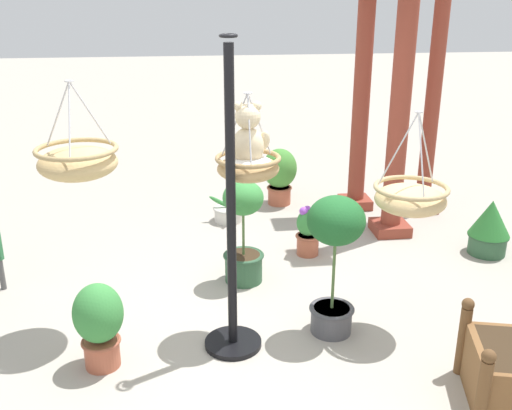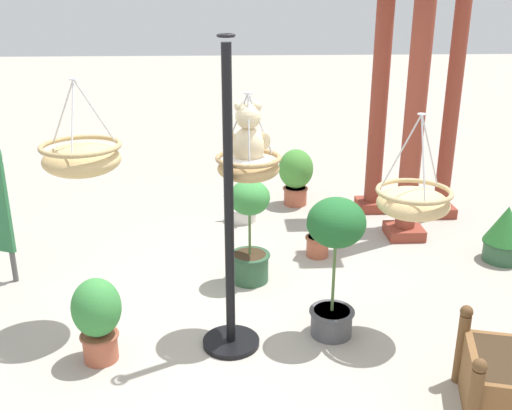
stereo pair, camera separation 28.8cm
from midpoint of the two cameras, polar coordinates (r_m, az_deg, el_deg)
ground_plane at (r=4.92m, az=2.16°, el=-11.89°), size 40.00×40.00×0.00m
display_pole_central at (r=4.39m, az=-0.65°, el=-5.45°), size 0.44×0.44×2.33m
hanging_basket_with_teddy at (r=4.40m, az=1.15°, el=3.73°), size 0.49×0.49×0.65m
teddy_bear at (r=4.36m, az=1.14°, el=6.42°), size 0.33×0.30×0.48m
hanging_basket_left_high at (r=4.61m, az=-14.67°, el=4.39°), size 0.61×0.61×0.72m
hanging_basket_right_low at (r=4.61m, az=16.58°, el=0.31°), size 0.57×0.57×0.79m
greenhouse_pillar_left at (r=7.22m, az=19.52°, el=10.11°), size 0.33×0.33×3.07m
greenhouse_pillar_right at (r=6.43m, az=16.34°, el=9.25°), size 0.41×0.41×3.05m
greenhouse_pillar_far_back at (r=7.22m, az=12.83°, el=9.32°), size 0.38×0.38×2.71m
potted_plant_fern_front at (r=7.47m, az=4.94°, el=2.96°), size 0.43×0.43×0.72m
potted_plant_flowering_red at (r=7.02m, az=-0.14°, el=-0.60°), size 0.45×0.44×0.33m
potted_plant_bushy_green at (r=6.49m, az=23.96°, el=-2.52°), size 0.42×0.42×0.58m
potted_plant_small_succulent at (r=4.58m, az=9.37°, el=-4.44°), size 0.44×0.44×1.15m
potted_plant_conical_shrub at (r=4.50m, az=-13.19°, el=-10.39°), size 0.36×0.36×0.66m
potted_plant_trailing_ivy at (r=5.45m, az=0.90°, el=-2.49°), size 0.38×0.38×0.99m
potted_plant_broad_leaf at (r=6.10m, az=7.30°, el=-2.66°), size 0.26×0.26×0.53m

